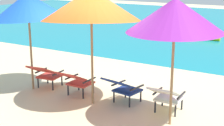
# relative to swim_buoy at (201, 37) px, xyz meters

# --- Properties ---
(ground_plane) EXTENTS (40.00, 40.00, 0.00)m
(ground_plane) POSITION_rel_swim_buoy_xyz_m (0.19, -4.25, -0.10)
(ground_plane) COLOR beige
(swim_buoy) EXTENTS (1.60, 0.18, 0.18)m
(swim_buoy) POSITION_rel_swim_buoy_xyz_m (0.00, 0.00, 0.00)
(swim_buoy) COLOR yellow
(swim_buoy) RESTS_ON ocean_band
(lounge_chair_far_left) EXTENTS (0.64, 0.94, 0.68)m
(lounge_chair_far_left) POSITION_rel_swim_buoy_xyz_m (-1.38, -8.38, 0.31)
(lounge_chair_far_left) COLOR red
(lounge_chair_far_left) RESTS_ON ground_plane
(lounge_chair_near_left) EXTENTS (0.55, 0.88, 0.68)m
(lounge_chair_near_left) POSITION_rel_swim_buoy_xyz_m (-0.39, -8.42, 0.31)
(lounge_chair_near_left) COLOR red
(lounge_chair_near_left) RESTS_ON ground_plane
(lounge_chair_near_right) EXTENTS (0.66, 0.94, 0.68)m
(lounge_chair_near_right) POSITION_rel_swim_buoy_xyz_m (0.78, -8.28, 0.31)
(lounge_chair_near_right) COLOR navy
(lounge_chair_near_right) RESTS_ON ground_plane
(lounge_chair_far_right) EXTENTS (0.57, 0.89, 0.68)m
(lounge_chair_far_right) POSITION_rel_swim_buoy_xyz_m (1.81, -8.28, 0.31)
(lounge_chair_far_right) COLOR silver
(lounge_chair_far_right) RESTS_ON ground_plane
(beach_umbrella_left) EXTENTS (1.92, 1.89, 2.44)m
(beach_umbrella_left) POSITION_rel_swim_buoy_xyz_m (-1.65, -8.56, 1.97)
(beach_umbrella_left) COLOR olive
(beach_umbrella_left) RESTS_ON ground_plane
(beach_umbrella_center) EXTENTS (2.90, 2.92, 2.62)m
(beach_umbrella_center) POSITION_rel_swim_buoy_xyz_m (0.19, -8.58, 2.09)
(beach_umbrella_center) COLOR olive
(beach_umbrella_center) RESTS_ON ground_plane
(beach_umbrella_right) EXTENTS (2.40, 2.40, 2.43)m
(beach_umbrella_right) POSITION_rel_swim_buoy_xyz_m (2.07, -8.69, 2.01)
(beach_umbrella_right) COLOR olive
(beach_umbrella_right) RESTS_ON ground_plane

